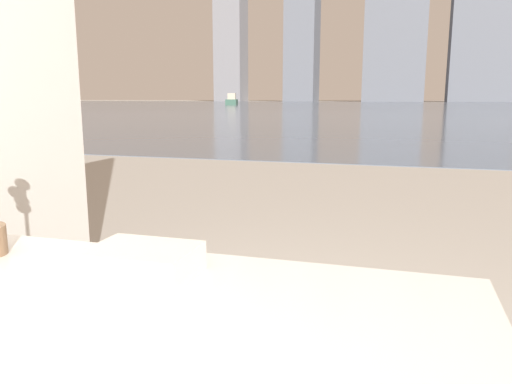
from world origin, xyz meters
name	(u,v)px	position (x,y,z in m)	size (l,w,h in m)	color
towel_stack	(143,262)	(-0.02, 0.86, 0.54)	(0.27, 0.21, 0.08)	silver
harbor_water	(400,105)	(0.00, 62.00, 0.01)	(180.00, 110.00, 0.01)	slate
harbor_boat_0	(232,101)	(-20.94, 61.69, 0.53)	(2.28, 4.13, 1.47)	#335647
harbor_boat_1	(13,100)	(-33.94, 38.02, 0.71)	(3.98, 5.56, 1.99)	#335647
harbor_boat_2	(26,100)	(-41.39, 48.26, 0.71)	(2.03, 5.34, 1.98)	#335647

